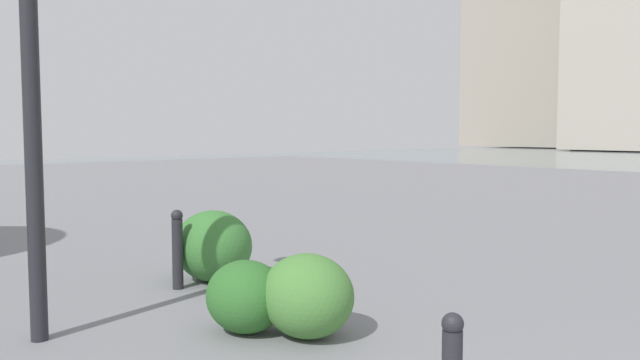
# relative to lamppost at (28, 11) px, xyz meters

# --- Properties ---
(lamppost) EXTENTS (0.98, 0.28, 4.07)m
(lamppost) POSITION_rel_lamppost_xyz_m (0.00, 0.00, 0.00)
(lamppost) COLOR #232328
(lamppost) RESTS_ON ground
(bollard_mid) EXTENTS (0.13, 0.13, 0.88)m
(bollard_mid) POSITION_rel_lamppost_xyz_m (0.82, -1.71, -2.24)
(bollard_mid) COLOR #232328
(bollard_mid) RESTS_ON ground
(shrub_low) EXTENTS (0.97, 0.87, 0.83)m
(shrub_low) POSITION_rel_lamppost_xyz_m (0.89, -2.21, -2.29)
(shrub_low) COLOR #387533
(shrub_low) RESTS_ON ground
(shrub_round) EXTENTS (0.84, 0.75, 0.71)m
(shrub_round) POSITION_rel_lamppost_xyz_m (-1.39, -1.75, -2.35)
(shrub_round) COLOR #477F38
(shrub_round) RESTS_ON ground
(shrub_wide) EXTENTS (0.74, 0.67, 0.63)m
(shrub_wide) POSITION_rel_lamppost_xyz_m (-0.94, -1.43, -2.39)
(shrub_wide) COLOR #2D6628
(shrub_wide) RESTS_ON ground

